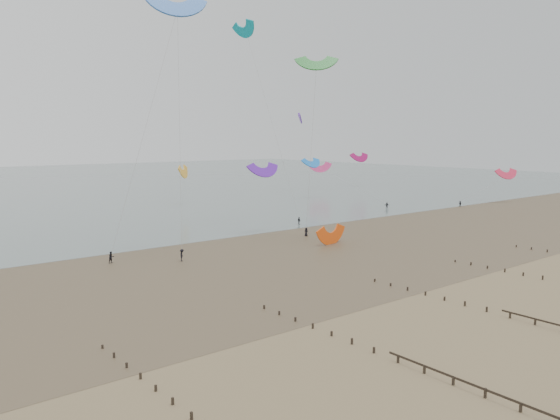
% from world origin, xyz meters
% --- Properties ---
extents(ground, '(500.00, 500.00, 0.00)m').
position_xyz_m(ground, '(0.00, 0.00, 0.00)').
color(ground, brown).
rests_on(ground, ground).
extents(sea_and_shore, '(500.00, 665.00, 0.03)m').
position_xyz_m(sea_and_shore, '(-4.08, 34.40, 0.01)').
color(sea_and_shore, '#475654').
rests_on(sea_and_shore, ground).
extents(kitesurfers, '(141.61, 22.87, 1.86)m').
position_xyz_m(kitesurfers, '(16.50, 47.34, 0.84)').
color(kitesurfers, black).
rests_on(kitesurfers, ground).
extents(grounded_kite, '(7.29, 6.07, 3.63)m').
position_xyz_m(grounded_kite, '(17.38, 33.84, 0.00)').
color(grounded_kite, '#FB520F').
rests_on(grounded_kite, ground).
extents(kites_airborne, '(230.99, 108.73, 44.23)m').
position_xyz_m(kites_airborne, '(-8.87, 86.72, 21.85)').
color(kites_airborne, blue).
rests_on(kites_airborne, ground).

